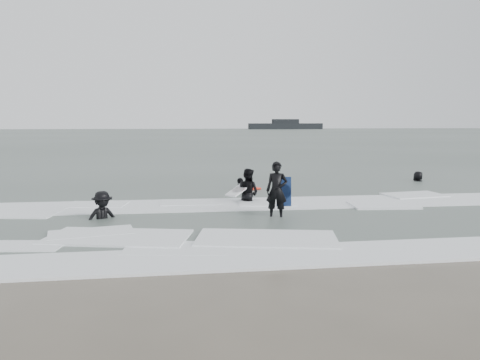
{
  "coord_description": "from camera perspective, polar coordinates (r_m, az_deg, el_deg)",
  "views": [
    {
      "loc": [
        -1.99,
        -10.88,
        3.15
      ],
      "look_at": [
        0.0,
        5.0,
        1.1
      ],
      "focal_mm": 35.0,
      "sensor_mm": 36.0,
      "label": 1
    }
  ],
  "objects": [
    {
      "name": "surfer_wading",
      "position": [
        17.88,
        0.95,
        -2.85
      ],
      "size": [
        1.16,
        1.14,
        1.89
      ],
      "primitive_type": "imported",
      "rotation": [
        0.0,
        0.0,
        2.43
      ],
      "color": "black",
      "rests_on": "ground"
    },
    {
      "name": "bodyboards",
      "position": [
        18.03,
        1.92,
        -1.16
      ],
      "size": [
        1.96,
        6.74,
        1.25
      ],
      "color": "#0F2048",
      "rests_on": "ground"
    },
    {
      "name": "surfer_centre",
      "position": [
        15.14,
        4.46,
        -4.73
      ],
      "size": [
        0.79,
        0.65,
        1.87
      ],
      "primitive_type": "imported",
      "rotation": [
        0.0,
        0.0,
        -0.34
      ],
      "color": "black",
      "rests_on": "ground"
    },
    {
      "name": "surf_foam",
      "position": [
        15.04,
        0.62,
        -4.63
      ],
      "size": [
        30.03,
        9.06,
        0.09
      ],
      "color": "white",
      "rests_on": "ground"
    },
    {
      "name": "ground",
      "position": [
        11.5,
        3.13,
        -8.61
      ],
      "size": [
        320.0,
        320.0,
        0.0
      ],
      "primitive_type": "plane",
      "color": "brown",
      "rests_on": "ground"
    },
    {
      "name": "surfer_right_near",
      "position": [
        20.96,
        0.08,
        -1.34
      ],
      "size": [
        1.06,
        0.99,
        1.75
      ],
      "primitive_type": "imported",
      "rotation": [
        0.0,
        0.0,
        -2.43
      ],
      "color": "black",
      "rests_on": "ground"
    },
    {
      "name": "vessel_horizon",
      "position": [
        164.62,
        5.55,
        6.63
      ],
      "size": [
        25.55,
        4.56,
        3.47
      ],
      "color": "black",
      "rests_on": "ground"
    },
    {
      "name": "sea",
      "position": [
        90.95,
        -5.91,
        5.32
      ],
      "size": [
        320.0,
        320.0,
        0.0
      ],
      "primitive_type": "plane",
      "color": "#47544C",
      "rests_on": "ground"
    },
    {
      "name": "surfer_breaker",
      "position": [
        15.43,
        -16.38,
        -4.78
      ],
      "size": [
        1.34,
        1.13,
        1.79
      ],
      "primitive_type": "imported",
      "rotation": [
        0.0,
        0.0,
        0.48
      ],
      "color": "black",
      "rests_on": "ground"
    },
    {
      "name": "surfer_right_far",
      "position": [
        25.58,
        20.87,
        -0.25
      ],
      "size": [
        0.99,
        0.86,
        1.71
      ],
      "primitive_type": "imported",
      "rotation": [
        0.0,
        0.0,
        -2.68
      ],
      "color": "black",
      "rests_on": "ground"
    }
  ]
}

